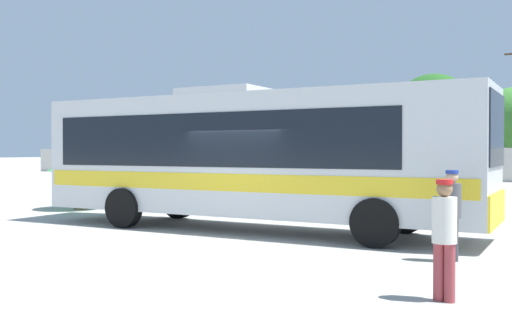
% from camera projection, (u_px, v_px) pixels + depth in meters
% --- Properties ---
extents(ground_plane, '(300.00, 300.00, 0.00)m').
position_uv_depth(ground_plane, '(371.00, 202.00, 23.18)').
color(ground_plane, '#A3A099').
extents(perimeter_wall, '(80.00, 0.30, 2.22)m').
position_uv_depth(perimeter_wall, '(459.00, 164.00, 39.89)').
color(perimeter_wall, beige).
rests_on(perimeter_wall, ground_plane).
extents(coach_bus_silver_yellow, '(11.65, 2.78, 3.65)m').
position_uv_depth(coach_bus_silver_yellow, '(248.00, 154.00, 15.13)').
color(coach_bus_silver_yellow, silver).
rests_on(coach_bus_silver_yellow, ground_plane).
extents(attendant_by_bus_door, '(0.44, 0.44, 1.67)m').
position_uv_depth(attendant_by_bus_door, '(452.00, 210.00, 10.73)').
color(attendant_by_bus_door, '#38383D').
rests_on(attendant_by_bus_door, ground_plane).
extents(passenger_waiting_on_apron, '(0.37, 0.37, 1.63)m').
position_uv_depth(passenger_waiting_on_apron, '(444.00, 232.00, 7.89)').
color(passenger_waiting_on_apron, '#99383D').
rests_on(passenger_waiting_on_apron, ground_plane).
extents(vendor_umbrella_near_gate_green, '(2.33, 2.33, 1.99)m').
position_uv_depth(vendor_umbrella_near_gate_green, '(82.00, 162.00, 20.47)').
color(vendor_umbrella_near_gate_green, gray).
rests_on(vendor_umbrella_near_gate_green, ground_plane).
extents(parked_car_leftmost_black, '(4.17, 2.07, 1.42)m').
position_uv_depth(parked_car_leftmost_black, '(270.00, 169.00, 42.31)').
color(parked_car_leftmost_black, black).
rests_on(parked_car_leftmost_black, ground_plane).
extents(parked_car_second_silver, '(4.11, 2.18, 1.47)m').
position_uv_depth(parked_car_second_silver, '(340.00, 170.00, 38.82)').
color(parked_car_second_silver, '#B7BABF').
rests_on(parked_car_second_silver, ground_plane).
extents(parked_car_third_silver, '(4.21, 2.20, 1.41)m').
position_uv_depth(parked_car_third_silver, '(439.00, 171.00, 36.42)').
color(parked_car_third_silver, '#B7BABF').
rests_on(parked_car_third_silver, ground_plane).
extents(roadside_tree_left, '(5.81, 5.81, 6.79)m').
position_uv_depth(roadside_tree_left, '(327.00, 123.00, 49.35)').
color(roadside_tree_left, brown).
rests_on(roadside_tree_left, ground_plane).
extents(roadside_tree_midleft, '(5.61, 5.61, 8.01)m').
position_uv_depth(roadside_tree_midleft, '(433.00, 105.00, 45.88)').
color(roadside_tree_midleft, brown).
rests_on(roadside_tree_midleft, ground_plane).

